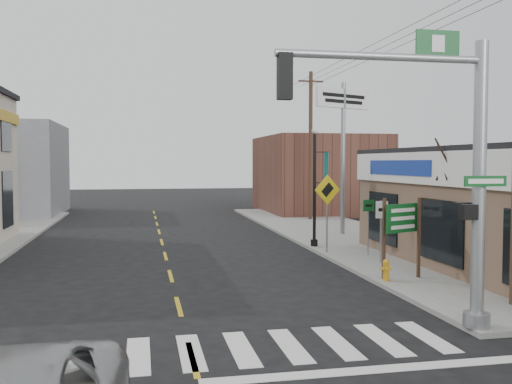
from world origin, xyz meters
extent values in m
plane|color=black|center=(0.00, 0.00, 0.00)|extent=(140.00, 140.00, 0.00)
cube|color=gray|center=(9.00, 13.00, 0.07)|extent=(6.00, 38.00, 0.13)
cube|color=gold|center=(0.00, 8.00, 0.01)|extent=(0.12, 56.00, 0.01)
cube|color=silver|center=(0.00, 0.40, 0.01)|extent=(11.00, 2.20, 0.01)
cube|color=brown|center=(12.00, 30.00, 2.80)|extent=(8.00, 10.00, 5.60)
cylinder|color=gray|center=(6.20, 0.46, 3.20)|extent=(0.29, 0.29, 6.14)
cylinder|color=gray|center=(3.95, 0.46, 5.86)|extent=(4.50, 0.16, 0.16)
cube|color=black|center=(1.90, 0.46, 5.40)|extent=(0.29, 0.23, 0.92)
cube|color=#0E4D1D|center=(6.20, 0.24, 3.30)|extent=(0.97, 0.04, 0.23)
cube|color=#0E4D1D|center=(5.18, 0.46, 6.17)|extent=(0.97, 0.05, 0.56)
cube|color=black|center=(5.95, 0.41, 2.64)|extent=(0.33, 0.27, 0.33)
cube|color=#472F21|center=(6.35, 5.62, 1.37)|extent=(0.09, 0.09, 2.48)
cube|color=#472F21|center=(7.50, 5.62, 1.37)|extent=(0.09, 0.09, 2.48)
cube|color=#0A541D|center=(6.93, 5.56, 1.99)|extent=(1.42, 0.05, 0.89)
cylinder|color=#C88B18|center=(6.30, 5.33, 0.39)|extent=(0.19, 0.19, 0.52)
sphere|color=#C88B18|center=(6.30, 5.33, 0.68)|extent=(0.21, 0.21, 0.21)
cylinder|color=gray|center=(6.30, 10.92, 1.54)|extent=(0.07, 0.07, 2.82)
cube|color=gold|center=(6.30, 10.89, 2.61)|extent=(1.20, 0.03, 1.20)
cylinder|color=black|center=(6.30, 12.59, 2.55)|extent=(0.13, 0.13, 4.84)
sphere|color=silver|center=(6.30, 12.59, 5.02)|extent=(0.26, 0.26, 0.26)
cube|color=#0A5957|center=(6.81, 12.59, 3.48)|extent=(0.02, 0.51, 1.30)
cylinder|color=gray|center=(8.93, 16.33, 3.88)|extent=(0.22, 0.22, 7.50)
cube|color=silver|center=(8.93, 16.33, 6.83)|extent=(3.53, 0.18, 0.94)
cylinder|color=black|center=(8.99, 5.92, 1.81)|extent=(0.21, 0.21, 3.35)
ellipsoid|color=#183115|center=(9.90, 7.15, 0.59)|extent=(1.22, 1.22, 0.91)
cylinder|color=#44301B|center=(9.50, 23.73, 4.73)|extent=(0.24, 0.24, 9.19)
cube|color=#44301B|center=(9.50, 23.73, 8.73)|extent=(1.60, 0.10, 0.10)
camera|label=1|loc=(-0.91, -10.55, 3.70)|focal=40.00mm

